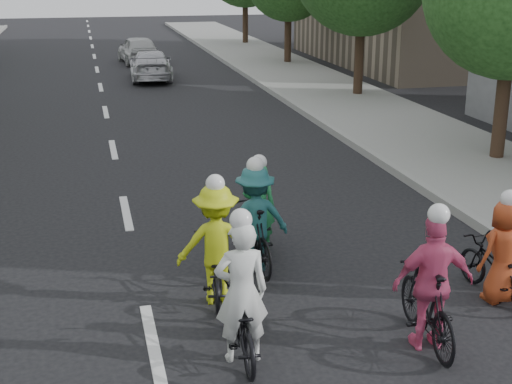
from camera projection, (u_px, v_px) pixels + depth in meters
name	position (u px, v px, depth m)	size (l,w,h in m)	color
ground	(152.00, 342.00, 8.87)	(120.00, 120.00, 0.00)	black
sidewalk_right	(404.00, 130.00, 19.90)	(4.00, 80.00, 0.15)	gray
curb_right	(338.00, 134.00, 19.46)	(0.18, 80.00, 0.18)	#999993
cyclist_0	(258.00, 215.00, 11.70)	(0.60, 1.54, 1.61)	black
cyclist_1	(240.00, 310.00, 8.38)	(0.65, 1.67, 1.89)	black
cyclist_2	(216.00, 254.00, 9.80)	(1.18, 1.71, 1.84)	black
cyclist_3	(500.00, 262.00, 9.86)	(0.82, 1.67, 1.62)	black
cyclist_4	(254.00, 226.00, 10.83)	(1.10, 1.76, 1.79)	black
cyclist_6	(430.00, 294.00, 8.62)	(1.03, 1.76, 1.86)	black
follow_car_lead	(151.00, 65.00, 29.05)	(1.66, 4.08, 1.19)	silver
follow_car_trail	(138.00, 50.00, 33.87)	(1.55, 3.86, 1.31)	silver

